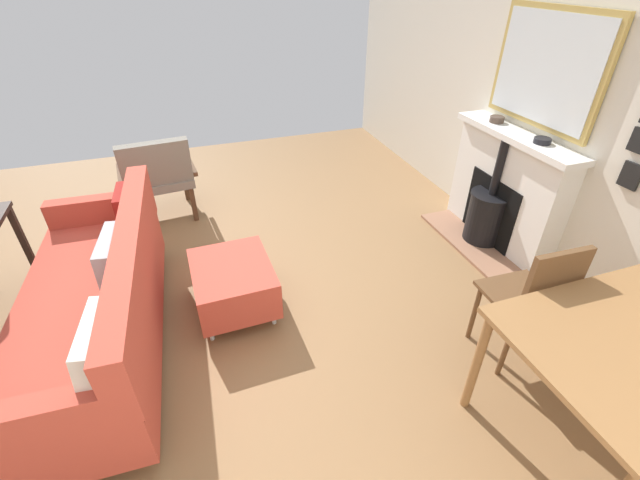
# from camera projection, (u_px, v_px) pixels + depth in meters

# --- Properties ---
(ground_plane) EXTENTS (5.36, 6.01, 0.01)m
(ground_plane) POSITION_uv_depth(u_px,v_px,m) (213.00, 280.00, 3.36)
(ground_plane) COLOR olive
(wall_left) EXTENTS (0.12, 6.01, 2.75)m
(wall_left) POSITION_uv_depth(u_px,v_px,m) (531.00, 76.00, 3.32)
(wall_left) COLOR beige
(wall_left) RESTS_ON ground
(fireplace) EXTENTS (0.53, 1.24, 1.00)m
(fireplace) POSITION_uv_depth(u_px,v_px,m) (500.00, 196.00, 3.60)
(fireplace) COLOR #93664C
(fireplace) RESTS_ON ground
(mirror_over_mantel) EXTENTS (0.04, 1.02, 0.83)m
(mirror_over_mantel) POSITION_uv_depth(u_px,v_px,m) (547.00, 69.00, 3.06)
(mirror_over_mantel) COLOR tan
(mantel_bowl_near) EXTENTS (0.12, 0.12, 0.05)m
(mantel_bowl_near) POSITION_uv_depth(u_px,v_px,m) (497.00, 119.00, 3.50)
(mantel_bowl_near) COLOR #47382D
(mantel_bowl_near) RESTS_ON fireplace
(mantel_bowl_far) EXTENTS (0.13, 0.13, 0.04)m
(mantel_bowl_far) POSITION_uv_depth(u_px,v_px,m) (542.00, 140.00, 3.10)
(mantel_bowl_far) COLOR black
(mantel_bowl_far) RESTS_ON fireplace
(sofa) EXTENTS (0.86, 2.00, 0.83)m
(sofa) POSITION_uv_depth(u_px,v_px,m) (99.00, 304.00, 2.59)
(sofa) COLOR #B2B2B7
(sofa) RESTS_ON ground
(ottoman) EXTENTS (0.56, 0.66, 0.38)m
(ottoman) POSITION_uv_depth(u_px,v_px,m) (233.00, 283.00, 2.96)
(ottoman) COLOR #B2B2B7
(ottoman) RESTS_ON ground
(armchair_accent) EXTENTS (0.73, 0.65, 0.86)m
(armchair_accent) POSITION_uv_depth(u_px,v_px,m) (158.00, 174.00, 3.88)
(armchair_accent) COLOR #4C3321
(armchair_accent) RESTS_ON ground
(dining_table) EXTENTS (1.07, 0.89, 0.73)m
(dining_table) POSITION_uv_depth(u_px,v_px,m) (635.00, 359.00, 1.88)
(dining_table) COLOR olive
(dining_table) RESTS_ON ground
(dining_chair_near_fireplace) EXTENTS (0.41, 0.41, 0.90)m
(dining_chair_near_fireplace) POSITION_uv_depth(u_px,v_px,m) (534.00, 296.00, 2.39)
(dining_chair_near_fireplace) COLOR brown
(dining_chair_near_fireplace) RESTS_ON ground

